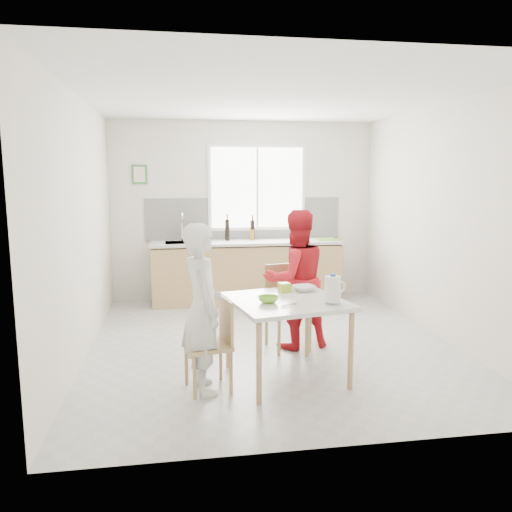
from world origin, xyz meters
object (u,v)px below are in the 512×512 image
at_px(chair_left, 215,340).
at_px(wine_bottle_b, 253,230).
at_px(chair_far, 285,302).
at_px(bowl_green, 268,299).
at_px(bowl_white, 304,288).
at_px(wine_bottle_a, 227,230).
at_px(dining_table, 286,308).
at_px(milk_jug, 333,289).
at_px(person_white, 203,309).
at_px(person_red, 296,279).

relative_size(chair_left, wine_bottle_b, 2.72).
distance_m(chair_far, bowl_green, 1.07).
distance_m(bowl_white, wine_bottle_a, 2.80).
bearing_deg(wine_bottle_b, dining_table, -92.79).
height_order(dining_table, bowl_white, bowl_white).
height_order(bowl_green, milk_jug, milk_jug).
xyz_separation_m(chair_left, wine_bottle_b, (0.83, 3.21, 0.62)).
relative_size(dining_table, person_white, 0.78).
height_order(chair_far, person_white, person_white).
relative_size(chair_left, chair_far, 0.89).
distance_m(bowl_white, milk_jug, 0.54).
xyz_separation_m(person_white, wine_bottle_a, (0.54, 3.20, 0.34)).
bearing_deg(person_white, dining_table, -90.00).
xyz_separation_m(person_white, person_red, (1.07, 1.00, 0.02)).
bearing_deg(wine_bottle_a, bowl_green, -89.09).
height_order(person_white, bowl_white, person_white).
distance_m(dining_table, wine_bottle_a, 3.08).
relative_size(person_white, bowl_white, 6.90).
bearing_deg(wine_bottle_a, person_white, -99.57).
bearing_deg(chair_left, dining_table, 90.00).
distance_m(chair_left, milk_jug, 1.14).
height_order(chair_far, milk_jug, milk_jug).
height_order(person_red, wine_bottle_b, person_red).
bearing_deg(chair_far, person_white, -144.35).
bearing_deg(wine_bottle_a, milk_jug, -79.43).
xyz_separation_m(chair_left, person_red, (0.96, 0.98, 0.31)).
bearing_deg(wine_bottle_b, bowl_green, -96.07).
xyz_separation_m(person_white, bowl_white, (1.02, 0.46, 0.04)).
relative_size(bowl_green, wine_bottle_a, 0.57).
bearing_deg(bowl_white, bowl_green, -137.78).
xyz_separation_m(milk_jug, wine_bottle_b, (-0.22, 3.29, 0.18)).
bearing_deg(chair_left, person_white, -90.00).
xyz_separation_m(wine_bottle_a, wine_bottle_b, (0.39, 0.02, -0.01)).
distance_m(chair_far, wine_bottle_b, 2.27).
bearing_deg(person_red, wine_bottle_b, -97.67).
bearing_deg(person_red, person_white, 31.80).
distance_m(dining_table, wine_bottle_b, 3.10).
distance_m(person_red, bowl_green, 1.04).
bearing_deg(chair_left, milk_jug, 74.50).
xyz_separation_m(chair_far, wine_bottle_a, (-0.42, 2.18, 0.58)).
relative_size(person_red, wine_bottle_b, 5.07).
bearing_deg(chair_left, wine_bottle_b, 154.32).
bearing_deg(bowl_green, chair_far, 68.93).
height_order(bowl_white, wine_bottle_a, wine_bottle_a).
relative_size(chair_left, bowl_white, 3.78).
distance_m(dining_table, bowl_white, 0.40).
relative_size(dining_table, milk_jug, 4.59).
bearing_deg(chair_far, chair_left, -141.73).
height_order(wine_bottle_a, wine_bottle_b, wine_bottle_a).
distance_m(chair_far, bowl_white, 0.64).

